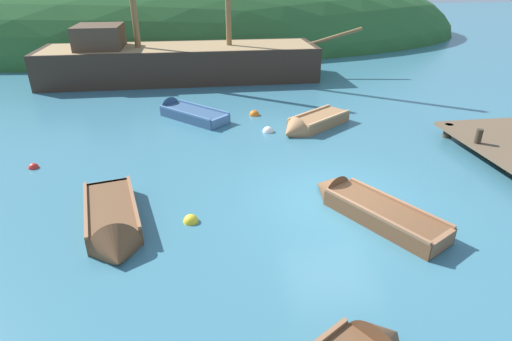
{
  "coord_description": "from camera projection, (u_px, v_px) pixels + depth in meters",
  "views": [
    {
      "loc": [
        -3.38,
        -8.73,
        5.37
      ],
      "look_at": [
        -1.83,
        1.66,
        0.21
      ],
      "focal_mm": 29.13,
      "sensor_mm": 36.0,
      "label": 1
    }
  ],
  "objects": [
    {
      "name": "ground_plane",
      "position": [
        337.0,
        202.0,
        10.56
      ],
      "size": [
        120.0,
        120.0,
        0.0
      ],
      "primitive_type": "plane",
      "color": "teal"
    },
    {
      "name": "shore_hill",
      "position": [
        141.0,
        38.0,
        34.95
      ],
      "size": [
        54.48,
        24.86,
        13.27
      ],
      "primitive_type": "ellipsoid",
      "color": "#2D602D",
      "rests_on": "ground"
    },
    {
      "name": "sailing_ship",
      "position": [
        179.0,
        67.0,
        21.75
      ],
      "size": [
        16.7,
        3.71,
        11.2
      ],
      "rotation": [
        0.0,
        0.0,
        -0.01
      ],
      "color": "#38281E",
      "rests_on": "ground"
    },
    {
      "name": "rowboat_near_dock",
      "position": [
        113.0,
        225.0,
        9.34
      ],
      "size": [
        1.79,
        3.42,
        1.08
      ],
      "rotation": [
        0.0,
        0.0,
        4.93
      ],
      "color": "brown",
      "rests_on": "ground"
    },
    {
      "name": "rowboat_portside",
      "position": [
        367.0,
        208.0,
        10.01
      ],
      "size": [
        2.64,
        3.63,
        0.96
      ],
      "rotation": [
        0.0,
        0.0,
        2.09
      ],
      "color": "brown",
      "rests_on": "ground"
    },
    {
      "name": "rowboat_outer_right",
      "position": [
        185.0,
        113.0,
        16.53
      ],
      "size": [
        3.16,
        3.26,
        1.03
      ],
      "rotation": [
        0.0,
        0.0,
        2.33
      ],
      "color": "#335175",
      "rests_on": "ground"
    },
    {
      "name": "rowboat_far",
      "position": [
        311.0,
        125.0,
        15.29
      ],
      "size": [
        3.11,
        2.64,
        0.97
      ],
      "rotation": [
        0.0,
        0.0,
        3.77
      ],
      "color": "#9E7047",
      "rests_on": "ground"
    },
    {
      "name": "buoy_red",
      "position": [
        34.0,
        168.0,
        12.34
      ],
      "size": [
        0.29,
        0.29,
        0.29
      ],
      "primitive_type": "sphere",
      "color": "red",
      "rests_on": "ground"
    },
    {
      "name": "buoy_orange",
      "position": [
        254.0,
        115.0,
        16.73
      ],
      "size": [
        0.41,
        0.41,
        0.41
      ],
      "primitive_type": "sphere",
      "color": "orange",
      "rests_on": "ground"
    },
    {
      "name": "buoy_white",
      "position": [
        268.0,
        132.0,
        15.04
      ],
      "size": [
        0.4,
        0.4,
        0.4
      ],
      "primitive_type": "sphere",
      "color": "white",
      "rests_on": "ground"
    },
    {
      "name": "buoy_yellow",
      "position": [
        191.0,
        222.0,
        9.74
      ],
      "size": [
        0.36,
        0.36,
        0.36
      ],
      "primitive_type": "sphere",
      "color": "yellow",
      "rests_on": "ground"
    }
  ]
}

